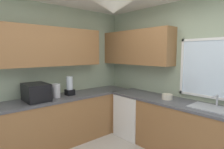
# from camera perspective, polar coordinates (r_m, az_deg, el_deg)

# --- Properties ---
(room_shell) EXTENTS (3.99, 3.64, 2.66)m
(room_shell) POSITION_cam_1_polar(r_m,az_deg,el_deg) (3.03, -2.17, 9.49)
(room_shell) COLOR #9EAD8E
(room_shell) RESTS_ON ground_plane
(counter_run_left) EXTENTS (0.65, 3.25, 0.89)m
(counter_run_left) POSITION_cam_1_polar(r_m,az_deg,el_deg) (3.65, -17.30, -13.59)
(counter_run_left) COLOR olive
(counter_run_left) RESTS_ON ground_plane
(counter_run_back) EXTENTS (3.08, 0.65, 0.89)m
(counter_run_back) POSITION_cam_1_polar(r_m,az_deg,el_deg) (3.34, 22.76, -15.77)
(counter_run_back) COLOR olive
(counter_run_back) RESTS_ON ground_plane
(dishwasher) EXTENTS (0.60, 0.60, 0.84)m
(dishwasher) POSITION_cam_1_polar(r_m,az_deg,el_deg) (3.94, 6.69, -12.19)
(dishwasher) COLOR white
(dishwasher) RESTS_ON ground_plane
(microwave) EXTENTS (0.48, 0.36, 0.29)m
(microwave) POSITION_cam_1_polar(r_m,az_deg,el_deg) (3.39, -22.24, -5.02)
(microwave) COLOR black
(microwave) RESTS_ON counter_run_left
(kettle) EXTENTS (0.14, 0.14, 0.25)m
(kettle) POSITION_cam_1_polar(r_m,az_deg,el_deg) (3.51, -16.67, -4.78)
(kettle) COLOR #B7B7BC
(kettle) RESTS_ON counter_run_left
(sink_assembly) EXTENTS (0.61, 0.40, 0.19)m
(sink_assembly) POSITION_cam_1_polar(r_m,az_deg,el_deg) (3.09, 28.41, -9.01)
(sink_assembly) COLOR #9EA0A5
(sink_assembly) RESTS_ON counter_run_back
(bowl) EXTENTS (0.18, 0.18, 0.09)m
(bowl) POSITION_cam_1_polar(r_m,az_deg,el_deg) (3.39, 16.53, -6.53)
(bowl) COLOR beige
(bowl) RESTS_ON counter_run_back
(blender_appliance) EXTENTS (0.15, 0.15, 0.36)m
(blender_appliance) POSITION_cam_1_polar(r_m,az_deg,el_deg) (3.64, -12.81, -3.67)
(blender_appliance) COLOR black
(blender_appliance) RESTS_ON counter_run_left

